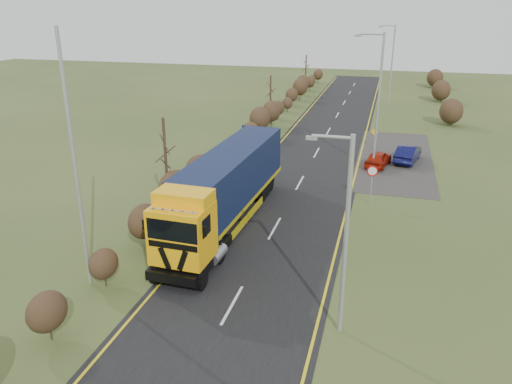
{
  "coord_description": "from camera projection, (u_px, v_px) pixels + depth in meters",
  "views": [
    {
      "loc": [
        5.68,
        -21.25,
        12.01
      ],
      "look_at": [
        -1.16,
        4.23,
        2.04
      ],
      "focal_mm": 35.0,
      "sensor_mm": 36.0,
      "label": 1
    }
  ],
  "objects": [
    {
      "name": "warning_board",
      "position": [
        374.0,
        136.0,
        44.4
      ],
      "size": [
        0.64,
        0.11,
        1.67
      ],
      "color": "#A2A6A8",
      "rests_on": "ground"
    },
    {
      "name": "road",
      "position": [
        295.0,
        192.0,
        33.86
      ],
      "size": [
        8.0,
        120.0,
        0.02
      ],
      "primitive_type": "cube",
      "color": "black",
      "rests_on": "ground"
    },
    {
      "name": "car_red_hatchback",
      "position": [
        378.0,
        159.0,
        39.15
      ],
      "size": [
        2.23,
        3.89,
        1.25
      ],
      "primitive_type": "imported",
      "rotation": [
        0.0,
        0.0,
        2.92
      ],
      "color": "#9C1A07",
      "rests_on": "ground"
    },
    {
      "name": "speed_sign",
      "position": [
        372.0,
        177.0,
        31.36
      ],
      "size": [
        0.71,
        0.1,
        2.56
      ],
      "color": "#A2A6A8",
      "rests_on": "ground"
    },
    {
      "name": "hedgerow",
      "position": [
        200.0,
        172.0,
        32.84
      ],
      "size": [
        2.24,
        102.04,
        6.05
      ],
      "color": "#312315",
      "rests_on": "ground"
    },
    {
      "name": "left_pole",
      "position": [
        75.0,
        166.0,
        20.92
      ],
      "size": [
        0.16,
        0.16,
        11.25
      ],
      "primitive_type": "cylinder",
      "color": "#A2A6A8",
      "rests_on": "ground"
    },
    {
      "name": "lane_markings",
      "position": [
        294.0,
        194.0,
        33.57
      ],
      "size": [
        7.52,
        116.0,
        0.01
      ],
      "color": "gold",
      "rests_on": "road"
    },
    {
      "name": "layby",
      "position": [
        394.0,
        158.0,
        41.31
      ],
      "size": [
        6.0,
        18.0,
        0.02
      ],
      "primitive_type": "cube",
      "color": "#32302D",
      "rests_on": "ground"
    },
    {
      "name": "streetlight_near",
      "position": [
        344.0,
        230.0,
        18.07
      ],
      "size": [
        1.69,
        0.18,
        7.89
      ],
      "color": "#A2A6A8",
      "rests_on": "ground"
    },
    {
      "name": "ground",
      "position": [
        256.0,
        261.0,
        24.83
      ],
      "size": [
        160.0,
        160.0,
        0.0
      ],
      "primitive_type": "plane",
      "color": "#394A1F",
      "rests_on": "ground"
    },
    {
      "name": "lorry",
      "position": [
        226.0,
        186.0,
        28.06
      ],
      "size": [
        3.07,
        15.34,
        4.25
      ],
      "rotation": [
        0.0,
        0.0,
        -0.04
      ],
      "color": "black",
      "rests_on": "ground"
    },
    {
      "name": "streetlight_far",
      "position": [
        391.0,
        62.0,
        60.96
      ],
      "size": [
        2.06,
        0.19,
        9.73
      ],
      "color": "#A2A6A8",
      "rests_on": "ground"
    },
    {
      "name": "streetlight_mid",
      "position": [
        377.0,
        97.0,
        36.52
      ],
      "size": [
        2.15,
        0.2,
        10.17
      ],
      "color": "#A2A6A8",
      "rests_on": "ground"
    },
    {
      "name": "car_blue_sedan",
      "position": [
        408.0,
        154.0,
        40.23
      ],
      "size": [
        2.31,
        4.35,
        1.36
      ],
      "primitive_type": "imported",
      "rotation": [
        0.0,
        0.0,
        2.92
      ],
      "color": "#0A0C3A",
      "rests_on": "ground"
    }
  ]
}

